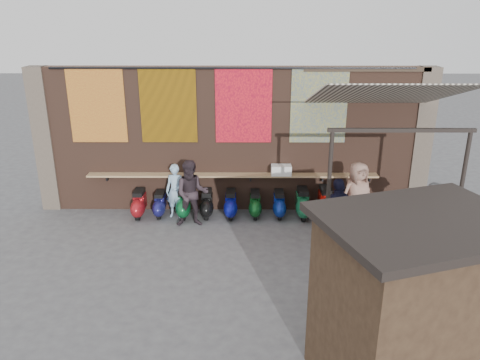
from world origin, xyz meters
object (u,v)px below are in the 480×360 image
at_px(scooter_stool_6, 279,204).
at_px(scooter_stool_2, 184,203).
at_px(diner_right, 192,194).
at_px(shopper_grey, 433,216).
at_px(diner_left, 176,191).
at_px(scooter_stool_0, 139,204).
at_px(scooter_stool_7, 303,204).
at_px(scooter_stool_8, 326,203).
at_px(scooter_stool_9, 350,204).
at_px(scooter_stool_3, 207,204).
at_px(shopper_tan, 357,196).
at_px(scooter_stool_1, 160,204).
at_px(scooter_stool_4, 231,204).
at_px(shopper_navy, 338,214).
at_px(shelf_box, 281,170).
at_px(scooter_stool_5, 255,204).
at_px(market_stall, 412,309).

bearing_deg(scooter_stool_6, scooter_stool_2, -179.38).
relative_size(scooter_stool_6, diner_right, 0.42).
height_order(scooter_stool_2, shopper_grey, shopper_grey).
xyz_separation_m(scooter_stool_2, scooter_stool_6, (2.61, 0.03, -0.04)).
bearing_deg(shopper_grey, diner_left, 27.42).
xyz_separation_m(scooter_stool_0, scooter_stool_7, (4.49, -0.02, 0.03)).
distance_m(scooter_stool_8, scooter_stool_9, 0.68).
xyz_separation_m(scooter_stool_3, shopper_tan, (3.90, -0.75, 0.53)).
bearing_deg(scooter_stool_1, scooter_stool_4, -1.28).
bearing_deg(scooter_stool_7, shopper_navy, -71.84).
bearing_deg(scooter_stool_1, shelf_box, 4.37).
distance_m(scooter_stool_8, diner_left, 4.11).
bearing_deg(scooter_stool_3, scooter_stool_9, -0.44).
bearing_deg(scooter_stool_4, scooter_stool_3, 178.13).
height_order(scooter_stool_5, scooter_stool_8, scooter_stool_8).
bearing_deg(scooter_stool_3, scooter_stool_0, -179.29).
xyz_separation_m(scooter_stool_7, shopper_grey, (2.81, -1.80, 0.43)).
distance_m(scooter_stool_0, shopper_grey, 7.53).
xyz_separation_m(scooter_stool_2, shopper_grey, (6.06, -1.81, 0.43)).
distance_m(scooter_stool_6, diner_left, 2.86).
xyz_separation_m(scooter_stool_5, market_stall, (2.09, -6.17, 0.95)).
distance_m(scooter_stool_0, scooter_stool_2, 1.24).
distance_m(shopper_grey, market_stall, 4.80).
bearing_deg(diner_right, scooter_stool_7, 5.94).
relative_size(scooter_stool_2, diner_left, 0.55).
bearing_deg(scooter_stool_4, scooter_stool_9, -0.15).
bearing_deg(shelf_box, scooter_stool_1, -175.63).
xyz_separation_m(scooter_stool_1, scooter_stool_4, (1.95, -0.04, 0.03)).
relative_size(shelf_box, shopper_grey, 0.33).
bearing_deg(shopper_tan, scooter_stool_2, 152.47).
xyz_separation_m(scooter_stool_0, scooter_stool_3, (1.86, 0.02, -0.01)).
xyz_separation_m(scooter_stool_7, market_stall, (0.79, -6.13, 0.90)).
bearing_deg(market_stall, scooter_stool_3, 100.88).
height_order(scooter_stool_5, shopper_tan, shopper_tan).
relative_size(shelf_box, scooter_stool_1, 0.76).
xyz_separation_m(scooter_stool_5, scooter_stool_9, (2.61, -0.04, 0.02)).
height_order(scooter_stool_7, shopper_tan, shopper_tan).
distance_m(shelf_box, market_stall, 6.59).
relative_size(scooter_stool_5, shopper_tan, 0.41).
relative_size(shopper_navy, shopper_tan, 0.97).
relative_size(scooter_stool_0, scooter_stool_7, 0.93).
relative_size(scooter_stool_2, market_stall, 0.32).
bearing_deg(scooter_stool_5, shelf_box, 20.69).
relative_size(shelf_box, shopper_navy, 0.31).
relative_size(scooter_stool_6, market_stall, 0.29).
bearing_deg(shopper_grey, shopper_tan, 8.20).
relative_size(scooter_stool_6, shopper_grey, 0.45).
bearing_deg(scooter_stool_3, scooter_stool_1, 179.03).
bearing_deg(shopper_grey, scooter_stool_5, 19.37).
xyz_separation_m(scooter_stool_1, scooter_stool_7, (3.93, -0.06, 0.06)).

